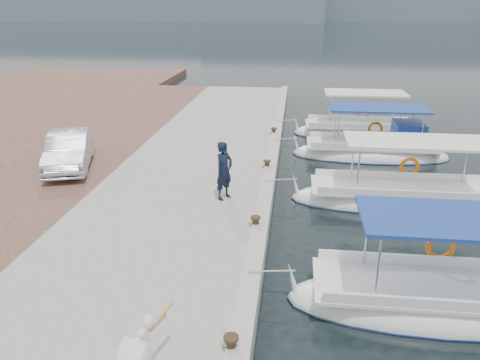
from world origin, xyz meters
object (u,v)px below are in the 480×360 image
object	(u,v)px
fishing_caique_e	(358,133)
parked_car	(69,150)
fisherman	(224,171)
pelican	(136,357)
fishing_caique_b	(433,304)
fishing_caique_d	(373,153)
fishing_caique_c	(404,201)

from	to	relation	value
fishing_caique_e	parked_car	distance (m)	14.10
fisherman	pelican	bearing A→B (deg)	-149.09
fishing_caique_e	parked_car	bearing A→B (deg)	-146.02
pelican	fisherman	world-z (taller)	fisherman
fishing_caique_b	pelican	world-z (taller)	fishing_caique_b
fishing_caique_e	pelican	size ratio (longest dim) A/B	4.61
fishing_caique_b	parked_car	bearing A→B (deg)	149.38
fishing_caique_b	fishing_caique_e	bearing A→B (deg)	89.68
pelican	fishing_caique_d	bearing A→B (deg)	68.18
fishing_caique_c	fisherman	world-z (taller)	fisherman
fisherman	parked_car	distance (m)	6.68
pelican	fishing_caique_e	bearing A→B (deg)	72.77
fishing_caique_e	fisherman	size ratio (longest dim) A/B	3.55
fishing_caique_e	fisherman	world-z (taller)	fisherman
fishing_caique_e	parked_car	size ratio (longest dim) A/B	1.61
fishing_caique_c	fishing_caique_e	bearing A→B (deg)	93.06
fishing_caique_b	parked_car	size ratio (longest dim) A/B	1.57
fishing_caique_e	pelican	xyz separation A→B (m)	(-5.62, -18.13, 0.95)
parked_car	fishing_caique_b	bearing A→B (deg)	-48.77
fishing_caique_c	fisherman	xyz separation A→B (m)	(-5.88, -1.38, 1.31)
fishing_caique_c	pelican	size ratio (longest dim) A/B	5.27
fishing_caique_c	fishing_caique_d	distance (m)	5.22
fishing_caique_d	fishing_caique_b	bearing A→B (deg)	-91.42
fishing_caique_c	pelican	xyz separation A→B (m)	(-6.09, -9.31, 0.95)
fishing_caique_c	pelican	bearing A→B (deg)	-123.20
fishing_caique_b	fishing_caique_c	distance (m)	5.93
pelican	fisherman	distance (m)	7.94
fishing_caique_b	pelican	distance (m)	6.58
fishing_caique_c	fisherman	size ratio (longest dim) A/B	4.06
fishing_caique_d	pelican	distance (m)	15.67
fishing_caique_d	fishing_caique_e	distance (m)	3.61
fishing_caique_c	parked_car	xyz separation A→B (m)	(-12.13, 0.95, 1.05)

